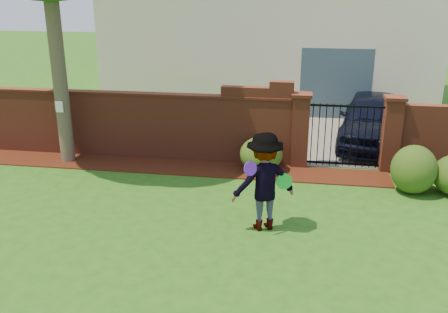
% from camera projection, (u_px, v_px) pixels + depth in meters
% --- Properties ---
extents(ground, '(80.00, 80.00, 0.01)m').
position_uv_depth(ground, '(166.00, 231.00, 9.27)').
color(ground, '#285A16').
rests_on(ground, ground).
extents(mulch_bed, '(11.10, 1.08, 0.03)m').
position_uv_depth(mulch_bed, '(165.00, 166.00, 12.52)').
color(mulch_bed, '#37140A').
rests_on(mulch_bed, ground).
extents(brick_wall, '(8.70, 0.31, 2.16)m').
position_uv_depth(brick_wall, '(132.00, 123.00, 13.00)').
color(brick_wall, maroon).
rests_on(brick_wall, ground).
extents(pillar_left, '(0.50, 0.50, 1.88)m').
position_uv_depth(pillar_left, '(300.00, 130.00, 12.32)').
color(pillar_left, maroon).
rests_on(pillar_left, ground).
extents(pillar_right, '(0.50, 0.50, 1.88)m').
position_uv_depth(pillar_right, '(391.00, 134.00, 11.99)').
color(pillar_right, maroon).
rests_on(pillar_right, ground).
extents(iron_gate, '(1.78, 0.03, 1.60)m').
position_uv_depth(iron_gate, '(345.00, 136.00, 12.19)').
color(iron_gate, black).
rests_on(iron_gate, ground).
extents(driveway, '(3.20, 8.00, 0.01)m').
position_uv_depth(driveway, '(334.00, 126.00, 16.19)').
color(driveway, slate).
rests_on(driveway, ground).
extents(house, '(12.40, 6.40, 6.30)m').
position_uv_depth(house, '(270.00, 18.00, 19.26)').
color(house, '#EDDFC7').
rests_on(house, ground).
extents(car, '(2.40, 4.55, 1.47)m').
position_uv_depth(car, '(372.00, 121.00, 13.93)').
color(car, black).
rests_on(car, ground).
extents(paper_notice, '(0.20, 0.01, 0.28)m').
position_uv_depth(paper_notice, '(59.00, 107.00, 12.32)').
color(paper_notice, white).
rests_on(paper_notice, tree).
extents(shrub_left, '(1.06, 1.06, 0.87)m').
position_uv_depth(shrub_left, '(261.00, 154.00, 12.13)').
color(shrub_left, '#224715').
rests_on(shrub_left, ground).
extents(shrub_middle, '(0.99, 0.99, 1.09)m').
position_uv_depth(shrub_middle, '(414.00, 169.00, 10.82)').
color(shrub_middle, '#224715').
rests_on(shrub_middle, ground).
extents(man, '(1.40, 1.14, 1.88)m').
position_uv_depth(man, '(264.00, 182.00, 9.05)').
color(man, gray).
rests_on(man, ground).
extents(frisbee_purple, '(0.25, 0.22, 0.26)m').
position_uv_depth(frisbee_purple, '(250.00, 169.00, 8.66)').
color(frisbee_purple, '#6C21D3').
rests_on(frisbee_purple, man).
extents(frisbee_green, '(0.31, 0.14, 0.30)m').
position_uv_depth(frisbee_green, '(284.00, 181.00, 9.00)').
color(frisbee_green, green).
rests_on(frisbee_green, man).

